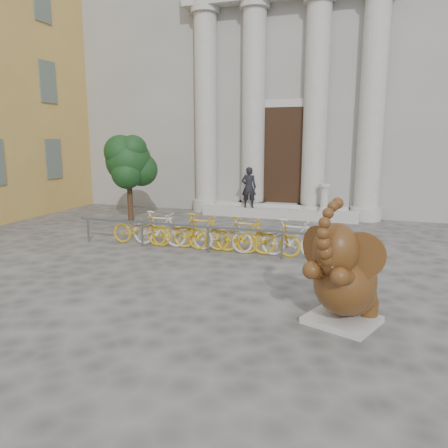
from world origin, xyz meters
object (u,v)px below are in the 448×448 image
(bike_rack, at_px, (211,232))
(elephant_statue, at_px, (343,279))
(pedestrian, at_px, (249,187))
(tree, at_px, (129,162))

(bike_rack, bearing_deg, elephant_statue, -45.74)
(bike_rack, distance_m, pedestrian, 5.46)
(tree, bearing_deg, bike_rack, -33.67)
(elephant_statue, relative_size, tree, 0.68)
(bike_rack, bearing_deg, pedestrian, 94.73)
(elephant_statue, xyz_separation_m, bike_rack, (-3.74, 3.83, -0.27))
(elephant_statue, distance_m, tree, 10.32)
(bike_rack, xyz_separation_m, pedestrian, (-0.45, 5.40, 0.65))
(bike_rack, distance_m, tree, 5.21)
(bike_rack, height_order, pedestrian, pedestrian)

